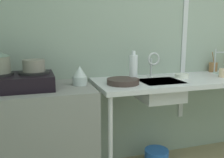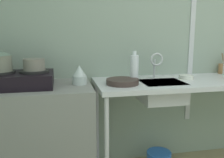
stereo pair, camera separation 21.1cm
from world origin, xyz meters
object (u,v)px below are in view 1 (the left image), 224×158
Objects in this scene: percolator at (80,76)px; sink_basin at (160,91)px; stove at (17,81)px; bottle_by_sink at (133,68)px; utensil_jar at (213,67)px; pot_on_right_burner at (34,65)px; small_bowl_on_drainboard at (182,76)px; frying_pan at (123,81)px; faucet at (153,61)px; cup_by_rack at (223,73)px.

percolator is 0.73m from sink_basin.
bottle_by_sink is (0.95, 0.02, 0.06)m from stove.
bottle_by_sink is 1.25× the size of utensil_jar.
pot_on_right_burner is 1.33m from small_bowl_on_drainboard.
frying_pan is (0.70, -0.06, -0.15)m from pot_on_right_burner.
bottle_by_sink reaches higher than pot_on_right_burner.
faucet is 1.86× the size of small_bowl_on_drainboard.
sink_basin is 0.30m from small_bowl_on_drainboard.
pot_on_right_burner is 1.27× the size of small_bowl_on_drainboard.
bottle_by_sink is at bearing 32.53° from frying_pan.
sink_basin is (1.06, -0.04, -0.26)m from pot_on_right_burner.
pot_on_right_burner reaches higher than cup_by_rack.
bottle_by_sink is at bearing -177.41° from small_bowl_on_drainboard.
sink_basin is at bearing -163.22° from small_bowl_on_drainboard.
stove is 2.02× the size of bottle_by_sink.
pot_on_right_burner is 1.09m from sink_basin.
cup_by_rack reaches higher than frying_pan.
faucet reaches higher than utensil_jar.
percolator is (0.35, 0.01, -0.10)m from pot_on_right_burner.
bottle_by_sink reaches higher than frying_pan.
bottle_by_sink is (-0.90, 0.07, 0.08)m from cup_by_rack.
faucet is 0.90× the size of bottle_by_sink.
pot_on_right_burner reaches higher than small_bowl_on_drainboard.
stove is 2.52× the size of utensil_jar.
pot_on_right_burner is at bearing -178.36° from small_bowl_on_drainboard.
sink_basin is 0.84m from utensil_jar.
pot_on_right_burner is 0.37m from percolator.
faucet reaches higher than percolator.
bottle_by_sink is at bearing 175.76° from cup_by_rack.
cup_by_rack is at bearing -12.75° from small_bowl_on_drainboard.
sink_basin is (1.19, -0.04, -0.15)m from stove.
percolator is 1.50m from utensil_jar.
small_bowl_on_drainboard is (1.32, 0.04, -0.16)m from pot_on_right_burner.
pot_on_right_burner is at bearing -178.94° from bottle_by_sink.
pot_on_right_burner is at bearing 177.69° from sink_basin.
cup_by_rack is 0.62× the size of small_bowl_on_drainboard.
small_bowl_on_drainboard is (0.63, 0.10, -0.00)m from frying_pan.
pot_on_right_burner reaches higher than stove.
small_bowl_on_drainboard is at bearing 2.59° from bottle_by_sink.
percolator is at bearing -179.31° from bottle_by_sink.
percolator is at bearing -171.24° from utensil_jar.
pot_on_right_burner reaches higher than percolator.
small_bowl_on_drainboard is (0.97, 0.03, -0.06)m from percolator.
small_bowl_on_drainboard reaches higher than sink_basin.
percolator is at bearing -172.18° from faucet.
stove is at bearing 175.61° from frying_pan.
faucet is 1.13× the size of utensil_jar.
utensil_jar reaches higher than small_bowl_on_drainboard.
percolator is 0.58× the size of frying_pan.
pot_on_right_burner is 0.62× the size of bottle_by_sink.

